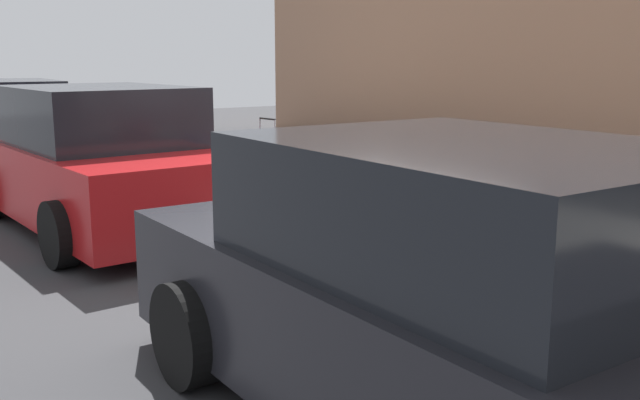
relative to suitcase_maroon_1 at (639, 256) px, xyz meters
The scene contains 18 objects.
ground_plane 2.79m from the suitcase_maroon_1, 10.41° to the left, with size 40.00×40.00×0.00m, color #333335.
sidewalk_curb 3.39m from the suitcase_maroon_1, 36.70° to the right, with size 18.00×5.00×0.14m, color #ADA89E.
suitcase_maroon_1 is the anchor object (origin of this frame).
suitcase_black_2 0.52m from the suitcase_maroon_1, ahead, with size 0.41×0.23×0.75m.
suitcase_teal_3 1.03m from the suitcase_maroon_1, ahead, with size 0.50×0.27×0.65m.
suitcase_navy_4 1.59m from the suitcase_maroon_1, ahead, with size 0.46×0.26×0.97m.
suitcase_silver_5 2.13m from the suitcase_maroon_1, ahead, with size 0.47×0.23×0.84m.
suitcase_olive_6 2.65m from the suitcase_maroon_1, ahead, with size 0.43×0.29×0.87m.
suitcase_red_7 3.16m from the suitcase_maroon_1, ahead, with size 0.45×0.27×0.95m.
suitcase_maroon_8 3.68m from the suitcase_maroon_1, ahead, with size 0.44×0.22×0.76m.
suitcase_black_9 4.22m from the suitcase_maroon_1, ahead, with size 0.50×0.22×0.81m.
suitcase_teal_10 4.79m from the suitcase_maroon_1, ahead, with size 0.48×0.23×0.71m.
suitcase_navy_11 5.30m from the suitcase_maroon_1, ahead, with size 0.41×0.26×1.03m.
fire_hydrant 5.95m from the suitcase_maroon_1, ahead, with size 0.39×0.21×0.80m.
bollard_post 6.66m from the suitcase_maroon_1, ahead, with size 0.11×0.11×0.82m, color brown.
parked_car_charcoal_0 2.19m from the suitcase_maroon_1, 100.40° to the left, with size 4.38×2.13×1.53m.
parked_car_red_1 5.71m from the suitcase_maroon_1, 22.11° to the left, with size 4.36×2.24×1.62m.
parked_car_navy_2 10.61m from the suitcase_maroon_1, 11.68° to the left, with size 4.52×2.30×1.56m.
Camera 1 is at (-5.50, 4.25, 1.92)m, focal length 40.63 mm.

